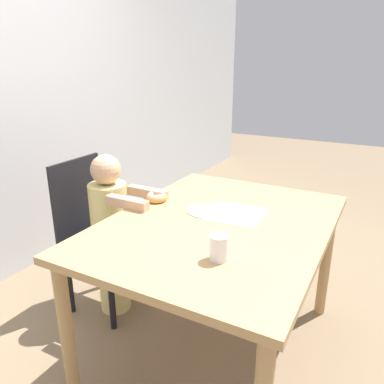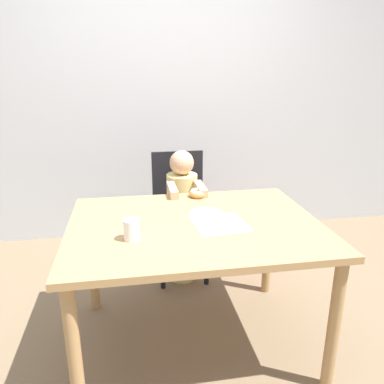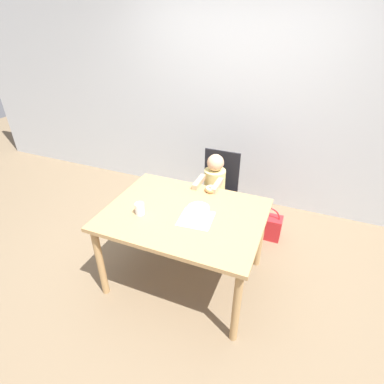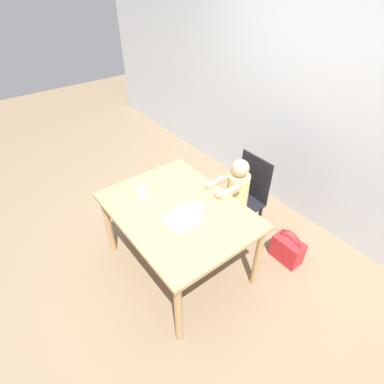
% 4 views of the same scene
% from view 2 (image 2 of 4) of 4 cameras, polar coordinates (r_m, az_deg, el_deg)
% --- Properties ---
extents(ground_plane, '(12.00, 12.00, 0.00)m').
position_cam_2_polar(ground_plane, '(2.34, 0.40, -21.69)').
color(ground_plane, '#7A664C').
extents(wall_back, '(8.00, 0.05, 2.50)m').
position_cam_2_polar(wall_back, '(3.42, -4.42, 13.86)').
color(wall_back, silver).
rests_on(wall_back, ground_plane).
extents(dining_table, '(1.30, 0.98, 0.74)m').
position_cam_2_polar(dining_table, '(1.99, 0.44, -6.99)').
color(dining_table, tan).
rests_on(dining_table, ground_plane).
extents(chair, '(0.39, 0.39, 0.93)m').
position_cam_2_polar(chair, '(2.81, -1.84, -3.34)').
color(chair, black).
rests_on(chair, ground_plane).
extents(child_figure, '(0.23, 0.44, 0.98)m').
position_cam_2_polar(child_figure, '(2.68, -1.49, -3.64)').
color(child_figure, '#E0D17F').
rests_on(child_figure, ground_plane).
extents(donut, '(0.11, 0.11, 0.05)m').
position_cam_2_polar(donut, '(2.34, 0.90, -0.15)').
color(donut, tan).
rests_on(donut, dining_table).
extents(napkin, '(0.28, 0.28, 0.00)m').
position_cam_2_polar(napkin, '(1.94, 4.22, -4.85)').
color(napkin, white).
rests_on(napkin, dining_table).
extents(handbag, '(0.30, 0.17, 0.38)m').
position_cam_2_polar(handbag, '(3.14, 8.38, -7.81)').
color(handbag, red).
rests_on(handbag, ground_plane).
extents(cup, '(0.08, 0.08, 0.10)m').
position_cam_2_polar(cup, '(1.77, -9.20, -5.68)').
color(cup, white).
rests_on(cup, dining_table).
extents(plate, '(0.19, 0.19, 0.01)m').
position_cam_2_polar(plate, '(2.07, 2.22, -3.30)').
color(plate, silver).
rests_on(plate, dining_table).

